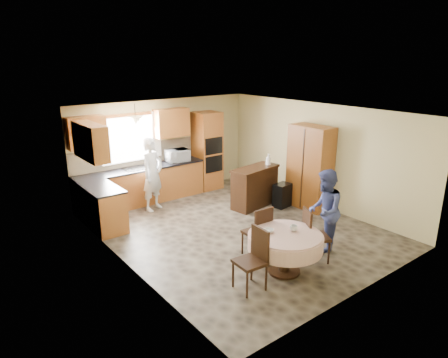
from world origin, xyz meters
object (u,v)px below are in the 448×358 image
chair_right (312,233)px  person_sink (152,174)px  oven_tower (207,151)px  sideboard (255,188)px  chair_left (254,256)px  chair_back (259,230)px  person_dining (324,211)px  dining_table (285,242)px  cupboard (310,167)px

chair_right → person_sink: 4.13m
oven_tower → sideboard: size_ratio=1.64×
chair_left → oven_tower: bearing=156.6°
oven_tower → chair_left: (-2.36, -4.57, -0.51)m
chair_back → chair_right: 0.94m
person_sink → chair_left: bearing=-118.4°
sideboard → person_dining: 2.58m
chair_left → person_sink: bearing=178.5°
dining_table → chair_left: (-0.73, -0.03, -0.00)m
oven_tower → chair_right: (-0.95, -4.55, -0.52)m
oven_tower → dining_table: 4.85m
chair_right → dining_table: bearing=119.6°
chair_left → chair_right: chair_left is taller
dining_table → person_sink: size_ratio=0.72×
sideboard → chair_right: 2.87m
sideboard → dining_table: sideboard is taller
oven_tower → person_sink: (-1.98, -0.56, -0.19)m
sideboard → person_sink: (-2.06, 1.32, 0.41)m
oven_tower → chair_right: bearing=-101.8°
sideboard → person_dining: bearing=-111.2°
oven_tower → person_sink: bearing=-164.3°
oven_tower → cupboard: size_ratio=1.06×
cupboard → chair_back: (-2.67, -1.16, -0.46)m
oven_tower → dining_table: size_ratio=1.68×
person_sink → oven_tower: bearing=-7.4°
chair_back → chair_right: (0.65, -0.67, -0.00)m
oven_tower → chair_right: 4.67m
chair_back → person_dining: bearing=159.2°
cupboard → sideboard: bearing=139.4°
oven_tower → cupboard: bearing=-68.5°
chair_back → person_dining: 1.30m
oven_tower → chair_back: bearing=-112.5°
cupboard → person_sink: (-3.05, 2.16, -0.13)m
sideboard → person_dining: size_ratio=0.82×
dining_table → person_sink: bearing=95.0°
chair_left → dining_table: bearing=96.3°
chair_left → person_sink: person_sink is taller
oven_tower → sideboard: bearing=-87.5°
cupboard → person_sink: size_ratio=1.15×
chair_left → cupboard: bearing=122.3°
chair_right → cupboard: bearing=-17.9°
oven_tower → person_sink: 2.07m
cupboard → chair_left: cupboard is taller
oven_tower → person_dining: (-0.43, -4.38, -0.28)m
dining_table → chair_left: 0.73m
cupboard → person_dining: 2.25m
person_sink → dining_table: bearing=-108.1°
chair_right → person_dining: (0.52, 0.16, 0.24)m
sideboard → chair_right: (-1.03, -2.67, 0.08)m
cupboard → chair_back: size_ratio=2.04×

